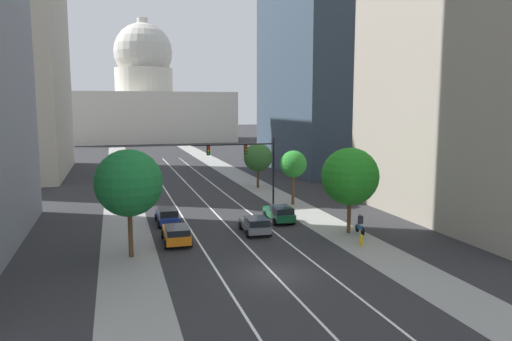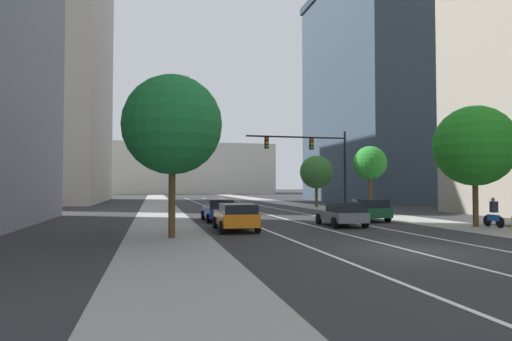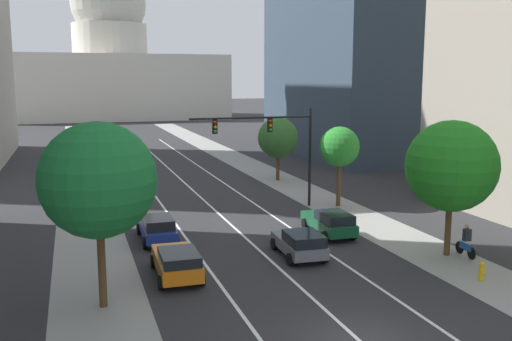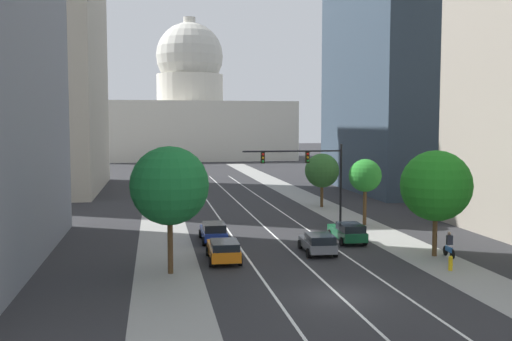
{
  "view_description": "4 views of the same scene",
  "coord_description": "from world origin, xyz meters",
  "px_view_note": "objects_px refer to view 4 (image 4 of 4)",
  "views": [
    {
      "loc": [
        -9.3,
        -27.47,
        10.44
      ],
      "look_at": [
        1.9,
        10.26,
        5.16
      ],
      "focal_mm": 33.66,
      "sensor_mm": 36.0,
      "label": 1
    },
    {
      "loc": [
        -9.3,
        -14.48,
        2.42
      ],
      "look_at": [
        -0.55,
        22.56,
        3.72
      ],
      "focal_mm": 30.71,
      "sensor_mm": 36.0,
      "label": 2
    },
    {
      "loc": [
        -9.3,
        -16.58,
        9.17
      ],
      "look_at": [
        1.73,
        17.24,
        3.39
      ],
      "focal_mm": 39.66,
      "sensor_mm": 36.0,
      "label": 3
    },
    {
      "loc": [
        -9.3,
        -27.53,
        8.78
      ],
      "look_at": [
        -0.44,
        22.05,
        4.76
      ],
      "focal_mm": 40.12,
      "sensor_mm": 36.0,
      "label": 4
    }
  ],
  "objects_px": {
    "capitol_building": "(190,114)",
    "cyclist": "(449,245)",
    "street_tree_mid_right": "(365,176)",
    "street_tree_near_right": "(436,186)",
    "traffic_signal_mast": "(311,167)",
    "fire_hydrant": "(451,263)",
    "street_tree_near_left": "(170,186)",
    "car_gray": "(318,243)",
    "street_tree_far_right": "(322,171)",
    "car_green": "(348,232)",
    "car_orange": "(224,249)",
    "car_blue": "(214,231)"
  },
  "relations": [
    {
      "from": "fire_hydrant",
      "to": "capitol_building",
      "type": "bearing_deg",
      "value": 94.03
    },
    {
      "from": "traffic_signal_mast",
      "to": "street_tree_near_right",
      "type": "bearing_deg",
      "value": -69.19
    },
    {
      "from": "traffic_signal_mast",
      "to": "fire_hydrant",
      "type": "xyz_separation_m",
      "value": [
        4.08,
        -16.8,
        -4.63
      ]
    },
    {
      "from": "car_blue",
      "to": "street_tree_far_right",
      "type": "xyz_separation_m",
      "value": [
        13.33,
        16.28,
        3.13
      ]
    },
    {
      "from": "cyclist",
      "to": "street_tree_near_right",
      "type": "height_order",
      "value": "street_tree_near_right"
    },
    {
      "from": "car_orange",
      "to": "street_tree_near_right",
      "type": "distance_m",
      "value": 14.69
    },
    {
      "from": "traffic_signal_mast",
      "to": "street_tree_near_left",
      "type": "height_order",
      "value": "street_tree_near_left"
    },
    {
      "from": "car_blue",
      "to": "car_green",
      "type": "bearing_deg",
      "value": -100.56
    },
    {
      "from": "car_blue",
      "to": "fire_hydrant",
      "type": "relative_size",
      "value": 4.91
    },
    {
      "from": "car_orange",
      "to": "street_tree_mid_right",
      "type": "bearing_deg",
      "value": -49.37
    },
    {
      "from": "street_tree_near_right",
      "to": "street_tree_far_right",
      "type": "height_order",
      "value": "street_tree_near_right"
    },
    {
      "from": "street_tree_near_left",
      "to": "street_tree_far_right",
      "type": "relative_size",
      "value": 1.32
    },
    {
      "from": "car_blue",
      "to": "street_tree_near_left",
      "type": "xyz_separation_m",
      "value": [
        -3.47,
        -8.78,
        4.45
      ]
    },
    {
      "from": "car_gray",
      "to": "street_tree_mid_right",
      "type": "xyz_separation_m",
      "value": [
        7.23,
        10.21,
        3.57
      ]
    },
    {
      "from": "fire_hydrant",
      "to": "street_tree_far_right",
      "type": "distance_m",
      "value": 27.56
    },
    {
      "from": "capitol_building",
      "to": "car_gray",
      "type": "height_order",
      "value": "capitol_building"
    },
    {
      "from": "car_orange",
      "to": "street_tree_mid_right",
      "type": "distance_m",
      "value": 18.21
    },
    {
      "from": "street_tree_near_right",
      "to": "car_orange",
      "type": "bearing_deg",
      "value": 176.04
    },
    {
      "from": "car_orange",
      "to": "street_tree_far_right",
      "type": "relative_size",
      "value": 0.78
    },
    {
      "from": "car_blue",
      "to": "traffic_signal_mast",
      "type": "relative_size",
      "value": 0.5
    },
    {
      "from": "car_green",
      "to": "traffic_signal_mast",
      "type": "height_order",
      "value": "traffic_signal_mast"
    },
    {
      "from": "street_tree_near_left",
      "to": "car_green",
      "type": "bearing_deg",
      "value": 27.33
    },
    {
      "from": "car_blue",
      "to": "street_tree_near_right",
      "type": "distance_m",
      "value": 16.38
    },
    {
      "from": "car_green",
      "to": "street_tree_near_right",
      "type": "distance_m",
      "value": 7.94
    },
    {
      "from": "street_tree_far_right",
      "to": "cyclist",
      "type": "bearing_deg",
      "value": -86.35
    },
    {
      "from": "car_green",
      "to": "traffic_signal_mast",
      "type": "relative_size",
      "value": 0.52
    },
    {
      "from": "capitol_building",
      "to": "car_blue",
      "type": "relative_size",
      "value": 11.39
    },
    {
      "from": "car_orange",
      "to": "car_gray",
      "type": "xyz_separation_m",
      "value": [
        6.62,
        1.07,
        -0.02
      ]
    },
    {
      "from": "street_tree_mid_right",
      "to": "street_tree_near_right",
      "type": "relative_size",
      "value": 0.82
    },
    {
      "from": "car_green",
      "to": "traffic_signal_mast",
      "type": "distance_m",
      "value": 8.77
    },
    {
      "from": "cyclist",
      "to": "street_tree_near_left",
      "type": "bearing_deg",
      "value": 96.5
    },
    {
      "from": "capitol_building",
      "to": "street_tree_mid_right",
      "type": "bearing_deg",
      "value": -84.98
    },
    {
      "from": "car_gray",
      "to": "fire_hydrant",
      "type": "height_order",
      "value": "car_gray"
    },
    {
      "from": "street_tree_mid_right",
      "to": "street_tree_far_right",
      "type": "distance_m",
      "value": 11.37
    },
    {
      "from": "capitol_building",
      "to": "cyclist",
      "type": "xyz_separation_m",
      "value": [
        9.9,
        -113.83,
        -10.82
      ]
    },
    {
      "from": "car_blue",
      "to": "street_tree_far_right",
      "type": "relative_size",
      "value": 0.78
    },
    {
      "from": "street_tree_near_left",
      "to": "street_tree_near_right",
      "type": "xyz_separation_m",
      "value": [
        17.57,
        1.45,
        -0.48
      ]
    },
    {
      "from": "car_orange",
      "to": "traffic_signal_mast",
      "type": "height_order",
      "value": "traffic_signal_mast"
    },
    {
      "from": "car_gray",
      "to": "street_tree_mid_right",
      "type": "height_order",
      "value": "street_tree_mid_right"
    },
    {
      "from": "traffic_signal_mast",
      "to": "street_tree_mid_right",
      "type": "distance_m",
      "value": 4.83
    },
    {
      "from": "car_green",
      "to": "cyclist",
      "type": "xyz_separation_m",
      "value": [
        4.94,
        -6.01,
        0.07
      ]
    },
    {
      "from": "car_blue",
      "to": "street_tree_near_right",
      "type": "height_order",
      "value": "street_tree_near_right"
    },
    {
      "from": "street_tree_near_right",
      "to": "street_tree_far_right",
      "type": "bearing_deg",
      "value": 91.87
    },
    {
      "from": "traffic_signal_mast",
      "to": "car_blue",
      "type": "bearing_deg",
      "value": -147.87
    },
    {
      "from": "car_gray",
      "to": "street_tree_far_right",
      "type": "height_order",
      "value": "street_tree_far_right"
    },
    {
      "from": "car_gray",
      "to": "fire_hydrant",
      "type": "xyz_separation_m",
      "value": [
        6.6,
        -5.78,
        -0.3
      ]
    },
    {
      "from": "car_blue",
      "to": "cyclist",
      "type": "height_order",
      "value": "cyclist"
    },
    {
      "from": "capitol_building",
      "to": "street_tree_far_right",
      "type": "distance_m",
      "value": 90.41
    },
    {
      "from": "capitol_building",
      "to": "street_tree_near_left",
      "type": "relative_size",
      "value": 6.74
    },
    {
      "from": "fire_hydrant",
      "to": "street_tree_far_right",
      "type": "xyz_separation_m",
      "value": [
        0.12,
        27.34,
        3.44
      ]
    }
  ]
}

